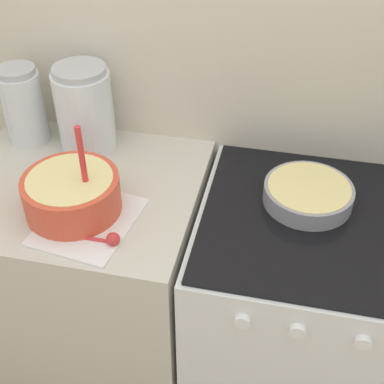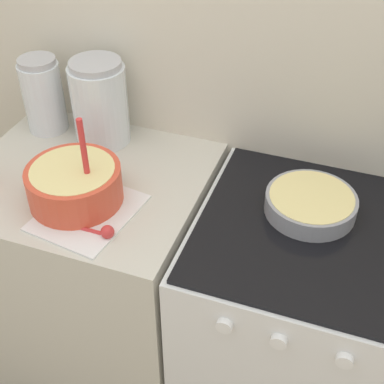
{
  "view_description": "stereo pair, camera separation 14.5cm",
  "coord_description": "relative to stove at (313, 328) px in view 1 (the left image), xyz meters",
  "views": [
    {
      "loc": [
        0.24,
        -0.81,
        1.88
      ],
      "look_at": [
        -0.0,
        0.29,
        0.97
      ],
      "focal_mm": 50.0,
      "sensor_mm": 36.0,
      "label": 1
    },
    {
      "loc": [
        0.37,
        -0.77,
        1.88
      ],
      "look_at": [
        -0.0,
        0.29,
        0.97
      ],
      "focal_mm": 50.0,
      "sensor_mm": 36.0,
      "label": 2
    }
  ],
  "objects": [
    {
      "name": "baking_pan",
      "position": [
        -0.08,
        0.07,
        0.49
      ],
      "size": [
        0.25,
        0.25,
        0.06
      ],
      "color": "gray",
      "rests_on": "stove"
    },
    {
      "name": "wall_back",
      "position": [
        -0.39,
        0.33,
        0.74
      ],
      "size": [
        4.52,
        0.05,
        2.4
      ],
      "color": "beige",
      "rests_on": "ground_plane"
    },
    {
      "name": "mixing_bowl",
      "position": [
        -0.7,
        -0.11,
        0.52
      ],
      "size": [
        0.26,
        0.26,
        0.28
      ],
      "color": "#D84C33",
      "rests_on": "countertop_cabinet"
    },
    {
      "name": "recipe_page",
      "position": [
        -0.65,
        -0.14,
        0.46
      ],
      "size": [
        0.27,
        0.31,
        0.01
      ],
      "color": "white",
      "rests_on": "countertop_cabinet"
    },
    {
      "name": "storage_jar_middle",
      "position": [
        -0.78,
        0.2,
        0.58
      ],
      "size": [
        0.18,
        0.18,
        0.27
      ],
      "color": "silver",
      "rests_on": "countertop_cabinet"
    },
    {
      "name": "measuring_spoon",
      "position": [
        -0.57,
        -0.21,
        0.47
      ],
      "size": [
        0.12,
        0.04,
        0.04
      ],
      "color": "red",
      "rests_on": "countertop_cabinet"
    },
    {
      "name": "stove",
      "position": [
        0.0,
        0.0,
        0.0
      ],
      "size": [
        0.75,
        0.64,
        0.92
      ],
      "color": "silver",
      "rests_on": "ground_plane"
    },
    {
      "name": "countertop_cabinet",
      "position": [
        -0.74,
        0.0,
        0.0
      ],
      "size": [
        0.71,
        0.62,
        0.92
      ],
      "color": "beige",
      "rests_on": "ground_plane"
    },
    {
      "name": "storage_jar_left",
      "position": [
        -0.98,
        0.2,
        0.57
      ],
      "size": [
        0.13,
        0.13,
        0.25
      ],
      "color": "silver",
      "rests_on": "countertop_cabinet"
    }
  ]
}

